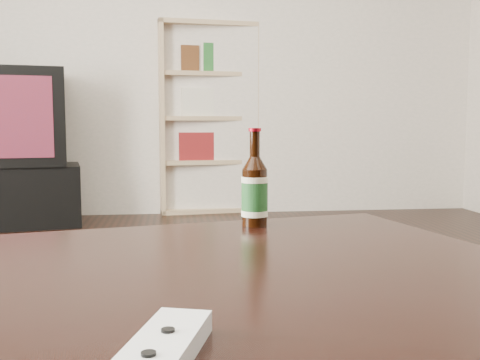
{
  "coord_description": "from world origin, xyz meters",
  "views": [
    {
      "loc": [
        0.1,
        -1.4,
        0.7
      ],
      "look_at": [
        0.23,
        -0.28,
        0.59
      ],
      "focal_mm": 42.0,
      "sensor_mm": 36.0,
      "label": 1
    }
  ],
  "objects": [
    {
      "name": "wall_back",
      "position": [
        0.0,
        3.01,
        1.35
      ],
      "size": [
        5.0,
        0.02,
        2.7
      ],
      "primitive_type": "cube",
      "color": "silver",
      "rests_on": "ground"
    },
    {
      "name": "tv_stand",
      "position": [
        -1.09,
        2.59,
        0.21
      ],
      "size": [
        1.13,
        0.71,
        0.42
      ],
      "primitive_type": "cube",
      "rotation": [
        0.0,
        0.0,
        0.19
      ],
      "color": "black",
      "rests_on": "floor"
    },
    {
      "name": "bookshelf",
      "position": [
        0.36,
        3.16,
        0.78
      ],
      "size": [
        0.84,
        0.47,
        1.49
      ],
      "rotation": [
        0.0,
        0.0,
        0.13
      ],
      "color": "tan",
      "rests_on": "floor"
    },
    {
      "name": "coffee_table",
      "position": [
        -0.03,
        -0.67,
        0.43
      ],
      "size": [
        1.45,
        1.03,
        0.5
      ],
      "rotation": [
        0.0,
        0.0,
        0.21
      ],
      "color": "black",
      "rests_on": "floor"
    },
    {
      "name": "beer_bottle",
      "position": [
        0.26,
        -0.28,
        0.57
      ],
      "size": [
        0.07,
        0.07,
        0.2
      ],
      "rotation": [
        0.0,
        0.0,
        -0.27
      ],
      "color": "black",
      "rests_on": "coffee_table"
    },
    {
      "name": "remote",
      "position": [
        0.08,
        -0.94,
        0.51
      ],
      "size": [
        0.1,
        0.2,
        0.02
      ],
      "rotation": [
        0.0,
        0.0,
        -0.29
      ],
      "color": "silver",
      "rests_on": "coffee_table"
    }
  ]
}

